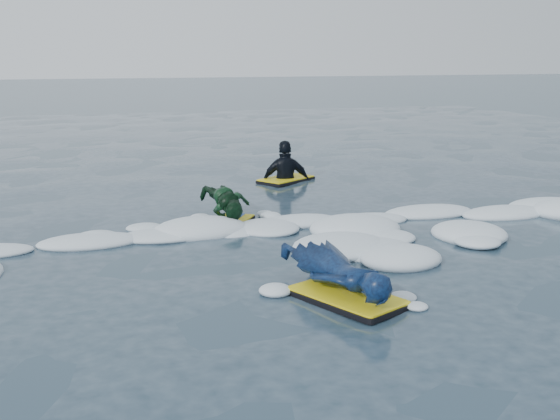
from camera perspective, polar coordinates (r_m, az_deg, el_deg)
The scene contains 5 objects.
ground at distance 8.08m, azimuth -1.16°, elevation -4.45°, with size 120.00×120.00×0.00m, color #162F37.
foam_band at distance 9.04m, azimuth -2.89°, elevation -2.59°, with size 12.00×3.10×0.30m, color white, non-canonical shape.
prone_woman_unit at distance 7.05m, azimuth 4.81°, elevation -5.13°, with size 1.07×1.80×0.45m.
prone_child_unit at distance 10.08m, azimuth -4.23°, elevation 0.47°, with size 0.84×1.31×0.49m.
waiting_rider_unit at distance 13.18m, azimuth 0.48°, elevation 2.17°, with size 1.24×1.10×1.63m.
Camera 1 is at (-2.03, -7.45, 2.39)m, focal length 45.00 mm.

